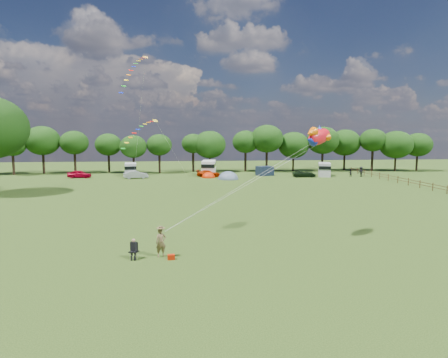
{
  "coord_description": "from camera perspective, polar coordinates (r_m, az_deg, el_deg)",
  "views": [
    {
      "loc": [
        -3.48,
        -26.19,
        8.06
      ],
      "look_at": [
        0.0,
        8.0,
        4.0
      ],
      "focal_mm": 30.0,
      "sensor_mm": 36.0,
      "label": 1
    }
  ],
  "objects": [
    {
      "name": "camp_chair",
      "position": [
        25.5,
        -13.58,
        -9.98
      ],
      "size": [
        0.71,
        0.73,
        1.35
      ],
      "rotation": [
        0.0,
        0.0,
        -0.41
      ],
      "color": "#99999E",
      "rests_on": "ground"
    },
    {
      "name": "tent_greyblue",
      "position": [
        68.54,
        0.65,
        -0.0
      ],
      "size": [
        3.85,
        4.22,
        2.87
      ],
      "color": "slate",
      "rests_on": "ground"
    },
    {
      "name": "tent_orange",
      "position": [
        71.15,
        -2.38,
        0.24
      ],
      "size": [
        2.68,
        2.93,
        2.1
      ],
      "color": "#BF2202",
      "rests_on": "ground"
    },
    {
      "name": "walker_a",
      "position": [
        76.35,
        18.68,
        0.88
      ],
      "size": [
        0.77,
        0.53,
        1.5
      ],
      "primitive_type": "imported",
      "rotation": [
        0.0,
        0.0,
        3.26
      ],
      "color": "black",
      "rests_on": "ground"
    },
    {
      "name": "car_d",
      "position": [
        73.65,
        12.13,
        0.78
      ],
      "size": [
        4.79,
        2.69,
        1.24
      ],
      "primitive_type": "imported",
      "rotation": [
        0.0,
        0.0,
        1.43
      ],
      "color": "black",
      "rests_on": "ground"
    },
    {
      "name": "car_c",
      "position": [
        72.48,
        -2.38,
        0.87
      ],
      "size": [
        4.74,
        2.89,
        1.32
      ],
      "primitive_type": "imported",
      "rotation": [
        0.0,
        0.0,
        1.32
      ],
      "color": "#982100",
      "rests_on": "ground"
    },
    {
      "name": "kite_bag",
      "position": [
        25.05,
        -8.06,
        -11.69
      ],
      "size": [
        0.49,
        0.35,
        0.33
      ],
      "primitive_type": "cube",
      "rotation": [
        0.0,
        0.0,
        0.08
      ],
      "color": "#B01D04",
      "rests_on": "ground"
    },
    {
      "name": "fish_kite",
      "position": [
        30.24,
        14.08,
        6.3
      ],
      "size": [
        3.19,
        2.99,
        1.85
      ],
      "rotation": [
        0.0,
        -0.21,
        0.73
      ],
      "color": "red",
      "rests_on": "ground"
    },
    {
      "name": "fence",
      "position": [
        70.68,
        24.36,
        0.16
      ],
      "size": [
        0.12,
        33.12,
        1.2
      ],
      "color": "#472D19",
      "rests_on": "ground"
    },
    {
      "name": "kite_flyer",
      "position": [
        25.51,
        -9.58,
        -9.52
      ],
      "size": [
        0.81,
        0.66,
        1.92
      ],
      "primitive_type": "imported",
      "rotation": [
        0.0,
        0.0,
        0.33
      ],
      "color": "brown",
      "rests_on": "ground"
    },
    {
      "name": "tree_line",
      "position": [
        81.67,
        0.36,
        5.53
      ],
      "size": [
        102.98,
        10.98,
        10.27
      ],
      "color": "black",
      "rests_on": "ground"
    },
    {
      "name": "awning_navy",
      "position": [
        75.17,
        6.22,
        1.24
      ],
      "size": [
        3.57,
        3.23,
        1.84
      ],
      "primitive_type": "cube",
      "rotation": [
        0.0,
        0.0,
        0.34
      ],
      "color": "#141F31",
      "rests_on": "ground"
    },
    {
      "name": "ground_plane",
      "position": [
        27.62,
        1.71,
        -10.23
      ],
      "size": [
        180.0,
        180.0,
        0.0
      ],
      "primitive_type": "plane",
      "color": "black",
      "rests_on": "ground"
    },
    {
      "name": "campervan_d",
      "position": [
        76.31,
        15.04,
        1.49
      ],
      "size": [
        3.81,
        5.72,
        2.59
      ],
      "rotation": [
        0.0,
        0.0,
        1.25
      ],
      "color": "#BEBEC0",
      "rests_on": "ground"
    },
    {
      "name": "streamer_kite_b",
      "position": [
        49.48,
        -12.33,
        7.5
      ],
      "size": [
        4.32,
        4.66,
        3.8
      ],
      "rotation": [
        0.0,
        0.0,
        0.6
      ],
      "color": "yellow",
      "rests_on": "ground"
    },
    {
      "name": "campervan_c",
      "position": [
        74.97,
        -2.32,
        1.78
      ],
      "size": [
        3.32,
        6.31,
        2.96
      ],
      "rotation": [
        0.0,
        0.0,
        1.44
      ],
      "color": "white",
      "rests_on": "ground"
    },
    {
      "name": "streamer_kite_a",
      "position": [
        54.12,
        -13.33,
        16.19
      ],
      "size": [
        3.38,
        5.49,
        5.78
      ],
      "rotation": [
        0.0,
        0.0,
        0.36
      ],
      "color": "#FFAE37",
      "rests_on": "ground"
    },
    {
      "name": "car_b",
      "position": [
        71.38,
        -13.29,
        0.66
      ],
      "size": [
        4.39,
        2.53,
        1.46
      ],
      "primitive_type": "imported",
      "rotation": [
        0.0,
        0.0,
        1.82
      ],
      "color": "#9EA2A6",
      "rests_on": "ground"
    },
    {
      "name": "campervan_b",
      "position": [
        75.86,
        -14.04,
        1.47
      ],
      "size": [
        2.89,
        5.45,
        2.55
      ],
      "rotation": [
        0.0,
        0.0,
        1.71
      ],
      "color": "silver",
      "rests_on": "ground"
    },
    {
      "name": "car_a",
      "position": [
        75.59,
        -21.17,
        0.71
      ],
      "size": [
        4.45,
        1.97,
        1.45
      ],
      "primitive_type": "imported",
      "rotation": [
        0.0,
        0.0,
        1.51
      ],
      "color": "#A6021F",
      "rests_on": "ground"
    },
    {
      "name": "walker_b",
      "position": [
        77.29,
        20.15,
        1.06
      ],
      "size": [
        1.38,
        0.97,
        1.95
      ],
      "primitive_type": "imported",
      "rotation": [
        0.0,
        0.0,
        3.48
      ],
      "color": "black",
      "rests_on": "ground"
    }
  ]
}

